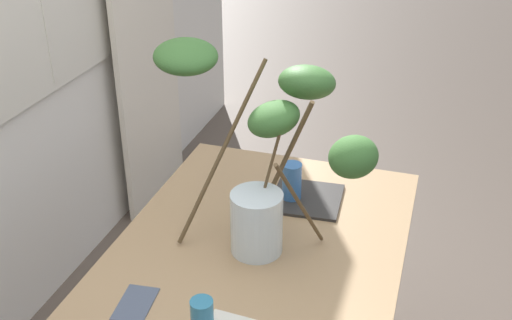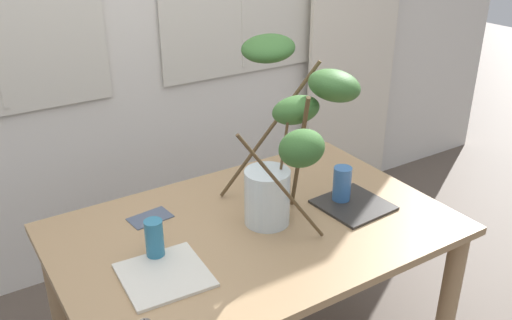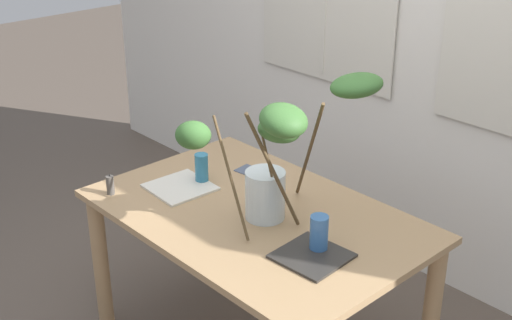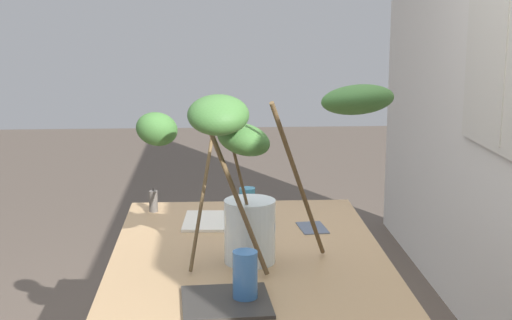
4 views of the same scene
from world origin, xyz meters
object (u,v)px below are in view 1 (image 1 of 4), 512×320
at_px(dining_table, 252,287).
at_px(vase_with_branches, 262,145).
at_px(drinking_glass_blue_right, 292,182).
at_px(plate_square_right, 307,198).

bearing_deg(dining_table, vase_with_branches, 2.96).
bearing_deg(drinking_glass_blue_right, dining_table, 175.52).
height_order(dining_table, plate_square_right, plate_square_right).
height_order(dining_table, drinking_glass_blue_right, drinking_glass_blue_right).
relative_size(dining_table, drinking_glass_blue_right, 9.59).
xyz_separation_m(dining_table, plate_square_right, (0.40, -0.09, 0.12)).
distance_m(dining_table, vase_with_branches, 0.48).
xyz_separation_m(vase_with_branches, drinking_glass_blue_right, (0.25, -0.04, -0.27)).
bearing_deg(dining_table, drinking_glass_blue_right, -4.48).
distance_m(drinking_glass_blue_right, plate_square_right, 0.09).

